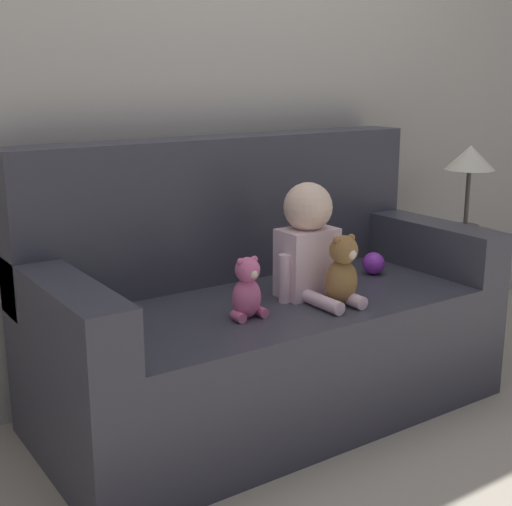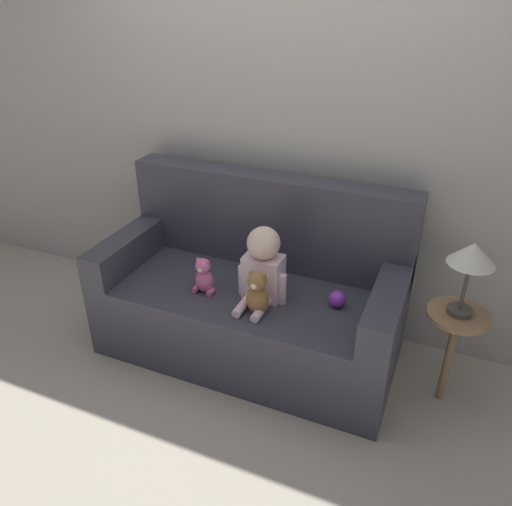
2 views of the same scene
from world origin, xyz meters
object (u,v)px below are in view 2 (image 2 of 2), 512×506
Objects in this scene: plush_toy_side at (204,276)px; toy_ball at (337,299)px; teddy_bear_brown at (257,293)px; side_table at (466,284)px; couch at (253,296)px; person_baby at (263,266)px.

toy_ball is (0.72, 0.15, -0.05)m from plush_toy_side.
teddy_bear_brown is at bearing -148.91° from toy_ball.
couch is at bearing 178.72° from side_table.
person_baby is at bearing -50.07° from couch.
side_table is at bearing 3.89° from toy_ball.
teddy_bear_brown is 0.36m from plush_toy_side.
side_table reaches higher than person_baby.
person_baby is 0.44× the size of side_table.
teddy_bear_brown reaches higher than toy_ball.
teddy_bear_brown is at bearing -62.59° from couch.
person_baby is 1.65× the size of teddy_bear_brown.
person_baby is at bearing 102.36° from teddy_bear_brown.
plush_toy_side is 2.32× the size of toy_ball.
teddy_bear_brown is 1.01m from side_table.
person_baby is 1.98× the size of plush_toy_side.
side_table reaches higher than toy_ball.
side_table is at bearing -1.28° from couch.
side_table is (1.00, 0.11, 0.07)m from person_baby.
couch is 0.36m from person_baby.
plush_toy_side is at bearing -171.82° from side_table.
plush_toy_side reaches higher than toy_ball.
teddy_bear_brown is 2.79× the size of toy_ball.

